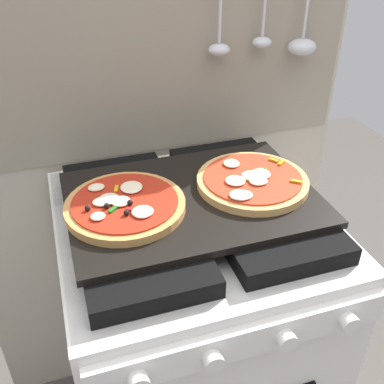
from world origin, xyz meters
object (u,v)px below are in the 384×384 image
(pizza_left, at_px, (125,205))
(baking_tray, at_px, (192,199))
(stove, at_px, (192,337))
(pizza_right, at_px, (252,181))

(pizza_left, bearing_deg, baking_tray, 2.46)
(baking_tray, bearing_deg, stove, -90.00)
(pizza_right, bearing_deg, pizza_left, -179.38)
(stove, height_order, baking_tray, baking_tray)
(stove, relative_size, baking_tray, 1.67)
(baking_tray, relative_size, pizza_left, 2.15)
(baking_tray, distance_m, pizza_left, 0.15)
(pizza_left, xyz_separation_m, pizza_right, (0.29, 0.00, 0.00))
(stove, distance_m, pizza_left, 0.50)
(stove, distance_m, pizza_right, 0.50)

